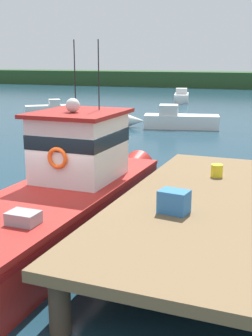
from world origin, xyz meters
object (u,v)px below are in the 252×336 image
Objects in this scene: bait_bucket at (217,171)px; main_fishing_boat at (69,192)px; mooring_buoy_outer at (190,121)px; moored_boat_near_channel at (51,108)px; moored_boat_mid_harbor at (175,120)px; crate_single_by_cleat at (174,202)px; moored_boat_far_right at (181,97)px.

main_fishing_boat is at bearing -146.97° from bait_bucket.
bait_bucket is at bearing 33.03° from main_fishing_boat.
moored_boat_near_channel is at bearing 170.54° from mooring_buoy_outer.
bait_bucket is 0.08× the size of moored_boat_near_channel.
moored_boat_mid_harbor is at bearing 96.76° from main_fishing_boat.
moored_boat_mid_harbor reaches higher than moored_boat_near_channel.
moored_boat_near_channel is at bearing 160.20° from moored_boat_mid_harbor.
bait_bucket is at bearing 84.49° from crate_single_by_cleat.
crate_single_by_cleat is 1.76× the size of bait_bucket.
mooring_buoy_outer is (4.75, -15.79, -0.27)m from moored_boat_far_right.
main_fishing_boat is 36.28m from moored_boat_far_right.
moored_boat_far_right is at bearing 61.59° from moored_boat_near_channel.
moored_boat_mid_harbor is at bearing -103.37° from mooring_buoy_outer.
mooring_buoy_outer is (-4.94, 17.76, -1.15)m from bait_bucket.
moored_boat_mid_harbor is (-5.46, 15.58, -0.86)m from bait_bucket.
moored_boat_near_channel is 12.41m from moored_boat_mid_harbor.
crate_single_by_cleat reaches higher than mooring_buoy_outer.
moored_boat_near_channel is at bearing -118.41° from moored_boat_far_right.
main_fishing_boat is 17.89m from moored_boat_mid_harbor.
main_fishing_boat is 1.64× the size of moored_boat_mid_harbor.
moored_boat_far_right reaches higher than mooring_buoy_outer.
crate_single_by_cleat is at bearing -75.68° from moored_boat_far_right.
main_fishing_boat is 4.01m from bait_bucket.
moored_boat_far_right is (-9.69, 33.54, -0.88)m from bait_bucket.
bait_bucket is at bearing -70.71° from moored_boat_mid_harbor.
moored_boat_near_channel is (-17.13, 19.79, -0.98)m from bait_bucket.
mooring_buoy_outer is at bearing 94.55° from main_fishing_boat.
main_fishing_boat reaches higher than mooring_buoy_outer.
mooring_buoy_outer is at bearing -9.46° from moored_boat_near_channel.
moored_boat_far_right is (-6.34, 35.72, -0.52)m from main_fishing_boat.
mooring_buoy_outer is (-1.59, 19.93, -0.79)m from main_fishing_boat.
moored_boat_mid_harbor is 2.25m from mooring_buoy_outer.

